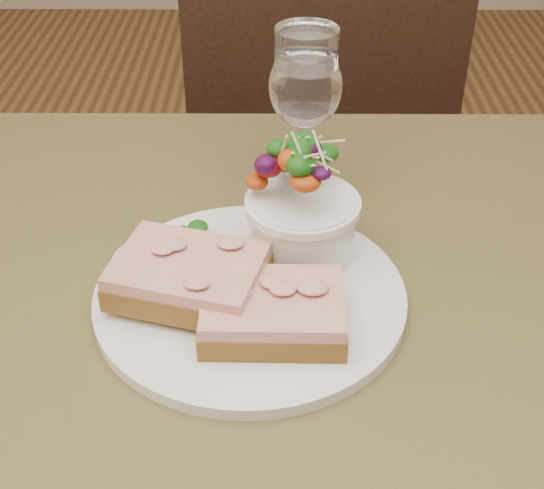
{
  "coord_description": "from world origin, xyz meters",
  "views": [
    {
      "loc": [
        0.01,
        -0.51,
        1.2
      ],
      "look_at": [
        0.0,
        0.02,
        0.81
      ],
      "focal_mm": 50.0,
      "sensor_mm": 36.0,
      "label": 1
    }
  ],
  "objects_px": {
    "dinner_plate": "(250,296)",
    "sandwich_back": "(189,276)",
    "chair_far": "(307,247)",
    "sandwich_front": "(273,311)",
    "wine_glass": "(305,91)",
    "cafe_table": "(268,391)",
    "salad_bowl": "(303,201)",
    "ramekin": "(159,274)"
  },
  "relations": [
    {
      "from": "cafe_table",
      "to": "salad_bowl",
      "type": "distance_m",
      "value": 0.19
    },
    {
      "from": "sandwich_front",
      "to": "wine_glass",
      "type": "height_order",
      "value": "wine_glass"
    },
    {
      "from": "ramekin",
      "to": "salad_bowl",
      "type": "distance_m",
      "value": 0.15
    },
    {
      "from": "dinner_plate",
      "to": "salad_bowl",
      "type": "relative_size",
      "value": 2.24
    },
    {
      "from": "sandwich_back",
      "to": "ramekin",
      "type": "height_order",
      "value": "sandwich_back"
    },
    {
      "from": "dinner_plate",
      "to": "salad_bowl",
      "type": "distance_m",
      "value": 0.1
    },
    {
      "from": "dinner_plate",
      "to": "sandwich_front",
      "type": "xyz_separation_m",
      "value": [
        0.02,
        -0.05,
        0.02
      ]
    },
    {
      "from": "dinner_plate",
      "to": "ramekin",
      "type": "bearing_deg",
      "value": -179.88
    },
    {
      "from": "cafe_table",
      "to": "chair_far",
      "type": "xyz_separation_m",
      "value": [
        0.07,
        0.72,
        -0.36
      ]
    },
    {
      "from": "chair_far",
      "to": "wine_glass",
      "type": "height_order",
      "value": "wine_glass"
    },
    {
      "from": "cafe_table",
      "to": "wine_glass",
      "type": "height_order",
      "value": "wine_glass"
    },
    {
      "from": "wine_glass",
      "to": "sandwich_front",
      "type": "bearing_deg",
      "value": -97.77
    },
    {
      "from": "ramekin",
      "to": "salad_bowl",
      "type": "bearing_deg",
      "value": 24.83
    },
    {
      "from": "chair_far",
      "to": "salad_bowl",
      "type": "bearing_deg",
      "value": 83.32
    },
    {
      "from": "cafe_table",
      "to": "sandwich_back",
      "type": "relative_size",
      "value": 5.36
    },
    {
      "from": "cafe_table",
      "to": "salad_bowl",
      "type": "xyz_separation_m",
      "value": [
        0.03,
        0.08,
        0.17
      ]
    },
    {
      "from": "cafe_table",
      "to": "ramekin",
      "type": "bearing_deg",
      "value": 170.3
    },
    {
      "from": "chair_far",
      "to": "ramekin",
      "type": "xyz_separation_m",
      "value": [
        -0.17,
        -0.71,
        0.49
      ]
    },
    {
      "from": "cafe_table",
      "to": "ramekin",
      "type": "distance_m",
      "value": 0.17
    },
    {
      "from": "sandwich_back",
      "to": "wine_glass",
      "type": "height_order",
      "value": "wine_glass"
    },
    {
      "from": "cafe_table",
      "to": "dinner_plate",
      "type": "bearing_deg",
      "value": 133.97
    },
    {
      "from": "dinner_plate",
      "to": "chair_far",
      "type": "bearing_deg",
      "value": 83.05
    },
    {
      "from": "chair_far",
      "to": "sandwich_front",
      "type": "xyz_separation_m",
      "value": [
        -0.06,
        -0.75,
        0.49
      ]
    },
    {
      "from": "dinner_plate",
      "to": "sandwich_back",
      "type": "xyz_separation_m",
      "value": [
        -0.05,
        -0.01,
        0.03
      ]
    },
    {
      "from": "sandwich_front",
      "to": "wine_glass",
      "type": "relative_size",
      "value": 0.7
    },
    {
      "from": "chair_far",
      "to": "sandwich_front",
      "type": "distance_m",
      "value": 0.9
    },
    {
      "from": "sandwich_back",
      "to": "wine_glass",
      "type": "bearing_deg",
      "value": 77.04
    },
    {
      "from": "sandwich_front",
      "to": "sandwich_back",
      "type": "bearing_deg",
      "value": 154.64
    },
    {
      "from": "dinner_plate",
      "to": "salad_bowl",
      "type": "height_order",
      "value": "salad_bowl"
    },
    {
      "from": "sandwich_back",
      "to": "salad_bowl",
      "type": "distance_m",
      "value": 0.13
    },
    {
      "from": "chair_far",
      "to": "salad_bowl",
      "type": "xyz_separation_m",
      "value": [
        -0.04,
        -0.65,
        0.53
      ]
    },
    {
      "from": "sandwich_front",
      "to": "wine_glass",
      "type": "bearing_deg",
      "value": 82.97
    },
    {
      "from": "sandwich_front",
      "to": "salad_bowl",
      "type": "bearing_deg",
      "value": 76.48
    },
    {
      "from": "dinner_plate",
      "to": "ramekin",
      "type": "distance_m",
      "value": 0.08
    },
    {
      "from": "sandwich_back",
      "to": "wine_glass",
      "type": "xyz_separation_m",
      "value": [
        0.11,
        0.2,
        0.09
      ]
    },
    {
      "from": "wine_glass",
      "to": "cafe_table",
      "type": "bearing_deg",
      "value": -100.27
    },
    {
      "from": "wine_glass",
      "to": "dinner_plate",
      "type": "bearing_deg",
      "value": -105.87
    },
    {
      "from": "dinner_plate",
      "to": "wine_glass",
      "type": "height_order",
      "value": "wine_glass"
    },
    {
      "from": "salad_bowl",
      "to": "wine_glass",
      "type": "distance_m",
      "value": 0.14
    },
    {
      "from": "sandwich_front",
      "to": "sandwich_back",
      "type": "xyz_separation_m",
      "value": [
        -0.07,
        0.04,
        0.01
      ]
    },
    {
      "from": "chair_far",
      "to": "sandwich_front",
      "type": "height_order",
      "value": "chair_far"
    },
    {
      "from": "sandwich_back",
      "to": "dinner_plate",
      "type": "bearing_deg",
      "value": 25.98
    }
  ]
}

